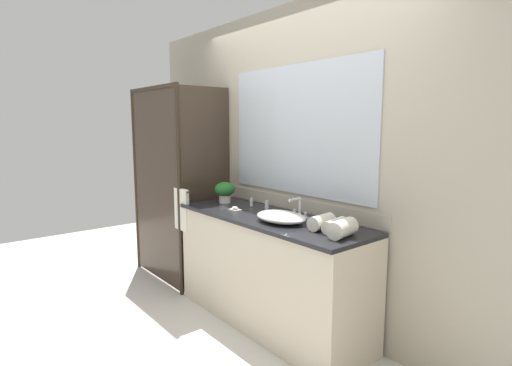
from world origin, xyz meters
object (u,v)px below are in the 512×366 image
object	(u,v)px
potted_plant	(225,191)
rolled_towel_middle	(335,226)
amenity_bottle_shampoo	(267,206)
amenity_bottle_conditioner	(251,202)
soap_dish	(235,209)
rolled_towel_near_edge	(343,228)
sink_basin	(281,217)
faucet	(299,211)
rolled_towel_far_edge	(322,222)

from	to	relation	value
potted_plant	rolled_towel_middle	xyz separation A→B (m)	(1.33, -0.02, -0.07)
amenity_bottle_shampoo	amenity_bottle_conditioner	size ratio (longest dim) A/B	1.10
soap_dish	rolled_towel_near_edge	world-z (taller)	rolled_towel_near_edge
amenity_bottle_shampoo	sink_basin	bearing A→B (deg)	-26.43
amenity_bottle_conditioner	rolled_towel_near_edge	distance (m)	1.18
sink_basin	rolled_towel_middle	bearing A→B (deg)	10.93
faucet	rolled_towel_middle	bearing A→B (deg)	-12.97
sink_basin	rolled_towel_middle	distance (m)	0.45
amenity_bottle_shampoo	rolled_towel_near_edge	size ratio (longest dim) A/B	0.37
sink_basin	soap_dish	bearing A→B (deg)	-176.79
soap_dish	rolled_towel_far_edge	size ratio (longest dim) A/B	0.48
amenity_bottle_conditioner	potted_plant	bearing A→B (deg)	-160.38
sink_basin	soap_dish	distance (m)	0.54
amenity_bottle_shampoo	rolled_towel_far_edge	world-z (taller)	rolled_towel_far_edge
sink_basin	amenity_bottle_shampoo	xyz separation A→B (m)	(-0.39, 0.19, 0.00)
soap_dish	rolled_towel_near_edge	size ratio (longest dim) A/B	0.45
faucet	rolled_towel_far_edge	size ratio (longest dim) A/B	0.81
potted_plant	soap_dish	bearing A→B (deg)	-21.47
sink_basin	rolled_towel_far_edge	bearing A→B (deg)	12.52
faucet	sink_basin	bearing A→B (deg)	-90.00
rolled_towel_middle	rolled_towel_near_edge	bearing A→B (deg)	-28.20
rolled_towel_middle	amenity_bottle_shampoo	bearing A→B (deg)	172.60
soap_dish	rolled_towel_middle	bearing A→B (deg)	6.72
soap_dish	faucet	bearing A→B (deg)	21.93
amenity_bottle_conditioner	rolled_towel_far_edge	world-z (taller)	rolled_towel_far_edge
faucet	soap_dish	distance (m)	0.59
faucet	rolled_towel_middle	world-z (taller)	faucet
rolled_towel_near_edge	amenity_bottle_conditioner	bearing A→B (deg)	171.43
faucet	amenity_bottle_shampoo	world-z (taller)	faucet
amenity_bottle_conditioner	rolled_towel_middle	distance (m)	1.06
soap_dish	rolled_towel_middle	distance (m)	0.99
sink_basin	soap_dish	xyz separation A→B (m)	(-0.54, -0.03, -0.02)
faucet	rolled_towel_middle	size ratio (longest dim) A/B	0.78
rolled_towel_far_edge	amenity_bottle_conditioner	bearing A→B (deg)	172.28
amenity_bottle_shampoo	rolled_towel_near_edge	distance (m)	0.96
faucet	amenity_bottle_conditioner	size ratio (longest dim) A/B	2.27
soap_dish	rolled_towel_near_edge	distance (m)	1.10
amenity_bottle_conditioner	soap_dish	bearing A→B (deg)	-73.80
potted_plant	soap_dish	world-z (taller)	potted_plant
soap_dish	amenity_bottle_conditioner	world-z (taller)	amenity_bottle_conditioner
potted_plant	rolled_towel_far_edge	size ratio (longest dim) A/B	0.92
potted_plant	amenity_bottle_shampoo	xyz separation A→B (m)	(0.49, 0.09, -0.08)
potted_plant	rolled_towel_middle	distance (m)	1.33
rolled_towel_far_edge	soap_dish	bearing A→B (deg)	-173.19
sink_basin	amenity_bottle_shampoo	world-z (taller)	amenity_bottle_shampoo
soap_dish	amenity_bottle_shampoo	xyz separation A→B (m)	(0.15, 0.22, 0.02)
faucet	potted_plant	distance (m)	0.89
soap_dish	amenity_bottle_conditioner	distance (m)	0.24
potted_plant	rolled_towel_middle	bearing A→B (deg)	-0.80
potted_plant	amenity_bottle_conditioner	size ratio (longest dim) A/B	2.59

